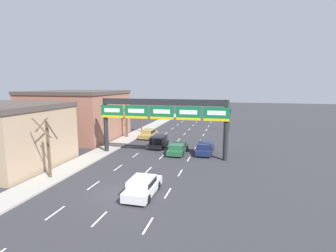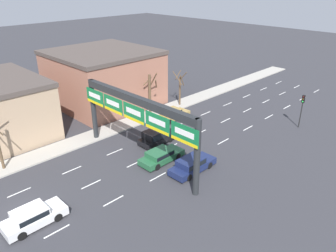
{
  "view_description": "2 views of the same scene",
  "coord_description": "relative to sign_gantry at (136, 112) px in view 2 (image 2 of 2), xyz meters",
  "views": [
    {
      "loc": [
        8.13,
        -18.19,
        8.61
      ],
      "look_at": [
        1.06,
        10.0,
        3.95
      ],
      "focal_mm": 28.0,
      "sensor_mm": 36.0,
      "label": 1
    },
    {
      "loc": [
        21.88,
        -6.24,
        16.68
      ],
      "look_at": [
        -1.45,
        17.05,
        1.64
      ],
      "focal_mm": 35.0,
      "sensor_mm": 36.0,
      "label": 2
    }
  ],
  "objects": [
    {
      "name": "car_gold",
      "position": [
        -5.07,
        9.95,
        -4.57
      ],
      "size": [
        1.91,
        4.71,
        1.4
      ],
      "color": "#A88947",
      "rests_on": "ground_plane"
    },
    {
      "name": "traffic_light_near_gantry",
      "position": [
        7.5,
        19.13,
        -2.37
      ],
      "size": [
        0.3,
        0.35,
        4.1
      ],
      "color": "black",
      "rests_on": "ground_plane"
    },
    {
      "name": "suv_black",
      "position": [
        -1.67,
        4.09,
        -4.44
      ],
      "size": [
        1.94,
        4.11,
        1.57
      ],
      "color": "black",
      "rests_on": "ground_plane"
    },
    {
      "name": "car_white",
      "position": [
        1.48,
        -11.27,
        -4.55
      ],
      "size": [
        1.92,
        4.52,
        1.43
      ],
      "color": "silver",
      "rests_on": "ground_plane"
    },
    {
      "name": "lane_dashes",
      "position": [
        -0.0,
        2.07,
        -5.31
      ],
      "size": [
        6.72,
        67.0,
        0.01
      ],
      "color": "white",
      "rests_on": "ground_plane"
    },
    {
      "name": "car_green",
      "position": [
        1.55,
        1.63,
        -4.62
      ],
      "size": [
        1.91,
        4.73,
        1.29
      ],
      "color": "#235B38",
      "rests_on": "ground_plane"
    },
    {
      "name": "tree_bare_second",
      "position": [
        -7.82,
        14.33,
        -2.63
      ],
      "size": [
        1.7,
        1.72,
        4.94
      ],
      "color": "brown",
      "rests_on": "sidewalk_left"
    },
    {
      "name": "tree_bare_third",
      "position": [
        -8.51,
        9.41,
        -2.26
      ],
      "size": [
        2.07,
        1.76,
        5.46
      ],
      "color": "brown",
      "rests_on": "sidewalk_left"
    },
    {
      "name": "building_far",
      "position": [
        -16.25,
        7.56,
        -1.52
      ],
      "size": [
        13.15,
        13.0,
        7.57
      ],
      "color": "#9E6651",
      "rests_on": "ground_plane"
    },
    {
      "name": "car_navy",
      "position": [
        4.87,
        2.47,
        -4.56
      ],
      "size": [
        1.9,
        4.88,
        1.41
      ],
      "color": "#19234C",
      "rests_on": "ground_plane"
    },
    {
      "name": "sign_gantry",
      "position": [
        0.0,
        0.0,
        0.0
      ],
      "size": [
        15.54,
        0.7,
        6.88
      ],
      "color": "#232628",
      "rests_on": "ground_plane"
    },
    {
      "name": "ground_plane",
      "position": [
        0.0,
        -11.43,
        -5.32
      ],
      "size": [
        220.0,
        220.0,
        0.0
      ],
      "primitive_type": "plane",
      "color": "#333338"
    }
  ]
}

